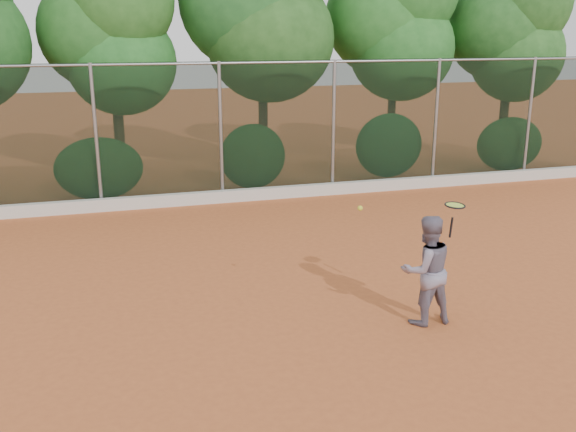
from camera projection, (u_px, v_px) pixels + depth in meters
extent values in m
plane|color=#B95A2B|center=(306.00, 309.00, 10.08)|extent=(80.00, 80.00, 0.00)
cube|color=beige|center=(224.00, 196.00, 16.32)|extent=(24.00, 0.20, 0.30)
imported|color=slate|center=(426.00, 270.00, 9.41)|extent=(0.83, 0.66, 1.66)
cube|color=black|center=(221.00, 133.00, 16.04)|extent=(24.00, 0.01, 3.50)
cylinder|color=gray|center=(219.00, 63.00, 15.57)|extent=(24.00, 0.06, 0.06)
cylinder|color=gray|center=(96.00, 138.00, 15.23)|extent=(0.09, 0.09, 3.50)
cylinder|color=gray|center=(221.00, 133.00, 16.04)|extent=(0.09, 0.09, 3.50)
cylinder|color=gray|center=(333.00, 128.00, 16.85)|extent=(0.09, 0.09, 3.50)
cylinder|color=gray|center=(436.00, 123.00, 17.66)|extent=(0.09, 0.09, 3.50)
cylinder|color=gray|center=(529.00, 119.00, 18.47)|extent=(0.09, 0.09, 3.50)
cylinder|color=#48311B|center=(120.00, 144.00, 17.67)|extent=(0.28, 0.28, 2.40)
ellipsoid|color=#206021|center=(122.00, 62.00, 17.02)|extent=(2.90, 2.40, 2.80)
ellipsoid|color=#20571D|center=(100.00, 31.00, 16.94)|extent=(3.20, 2.70, 3.10)
cylinder|color=#402518|center=(263.00, 129.00, 18.39)|extent=(0.26, 0.26, 3.00)
ellipsoid|color=#376F2A|center=(270.00, 39.00, 17.65)|extent=(3.60, 3.00, 3.50)
ellipsoid|color=#2D772F|center=(249.00, 1.00, 17.51)|extent=(3.90, 3.20, 3.80)
cylinder|color=#442E1A|center=(391.00, 127.00, 19.72)|extent=(0.24, 0.24, 2.70)
ellipsoid|color=#1F5D1F|center=(402.00, 48.00, 19.03)|extent=(3.20, 2.70, 3.10)
ellipsoid|color=#205E20|center=(384.00, 17.00, 18.92)|extent=(3.50, 2.90, 3.40)
cylinder|color=#3C2A17|center=(503.00, 127.00, 20.38)|extent=(0.28, 0.28, 2.50)
ellipsoid|color=#38772D|center=(517.00, 55.00, 19.71)|extent=(3.00, 2.50, 2.90)
ellipsoid|color=#2F6E29|center=(500.00, 28.00, 19.63)|extent=(3.30, 2.80, 3.20)
ellipsoid|color=#316C29|center=(527.00, 0.00, 19.20)|extent=(2.80, 2.40, 3.00)
ellipsoid|color=#2E6727|center=(99.00, 169.00, 16.22)|extent=(2.20, 1.16, 1.60)
ellipsoid|color=#295F24|center=(253.00, 156.00, 17.27)|extent=(1.80, 1.04, 1.76)
ellipsoid|color=#286A2A|center=(389.00, 146.00, 18.32)|extent=(2.00, 1.10, 1.84)
ellipsoid|color=#316928|center=(509.00, 144.00, 19.44)|extent=(2.16, 1.12, 1.64)
cylinder|color=black|center=(451.00, 227.00, 9.33)|extent=(0.05, 0.06, 0.31)
torus|color=black|center=(455.00, 205.00, 9.18)|extent=(0.40, 0.40, 0.05)
cylinder|color=#B8D53E|center=(455.00, 205.00, 9.18)|extent=(0.34, 0.34, 0.02)
sphere|color=#CED32F|center=(360.00, 208.00, 8.78)|extent=(0.07, 0.07, 0.07)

